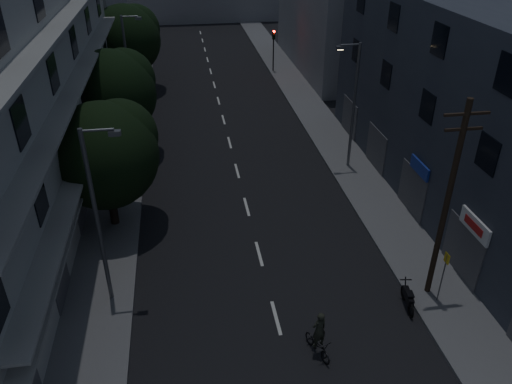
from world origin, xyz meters
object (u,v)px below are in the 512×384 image
object	(u,v)px
bus_stop_sign	(444,269)
cyclist	(318,340)
utility_pole	(447,200)
motorcycle	(408,298)

from	to	relation	value
bus_stop_sign	cyclist	distance (m)	6.32
utility_pole	cyclist	bearing A→B (deg)	-155.78
motorcycle	cyclist	distance (m)	4.91
bus_stop_sign	cyclist	bearing A→B (deg)	-161.94
bus_stop_sign	motorcycle	world-z (taller)	bus_stop_sign
bus_stop_sign	motorcycle	bearing A→B (deg)	179.80
bus_stop_sign	motorcycle	xyz separation A→B (m)	(-1.39, 0.00, -1.44)
utility_pole	motorcycle	world-z (taller)	utility_pole
bus_stop_sign	utility_pole	bearing A→B (deg)	100.91
utility_pole	motorcycle	bearing A→B (deg)	-152.10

